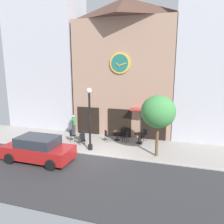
{
  "coord_description": "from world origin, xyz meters",
  "views": [
    {
      "loc": [
        4.77,
        -12.57,
        5.77
      ],
      "look_at": [
        0.27,
        2.17,
        2.49
      ],
      "focal_mm": 35.14,
      "sensor_mm": 36.0,
      "label": 1
    }
  ],
  "objects_px": {
    "pedestrian_green": "(74,124)",
    "parked_car_red": "(38,149)",
    "cafe_chair_right_end": "(126,136)",
    "cafe_chair_left_end": "(145,134)",
    "street_tree": "(158,112)",
    "cafe_table_leftmost": "(83,134)",
    "cafe_table_center_right": "(117,134)",
    "cafe_chair_near_tree": "(82,138)",
    "cafe_chair_corner": "(107,135)",
    "street_lamp": "(90,119)",
    "cafe_chair_curbside": "(72,134)",
    "cafe_chair_mid_row": "(124,131)",
    "cafe_table_rightmost": "(139,136)"
  },
  "relations": [
    {
      "from": "cafe_chair_near_tree",
      "to": "cafe_chair_corner",
      "type": "height_order",
      "value": "same"
    },
    {
      "from": "cafe_table_leftmost",
      "to": "parked_car_red",
      "type": "bearing_deg",
      "value": -104.96
    },
    {
      "from": "cafe_chair_mid_row",
      "to": "cafe_chair_curbside",
      "type": "bearing_deg",
      "value": -152.08
    },
    {
      "from": "cafe_table_rightmost",
      "to": "pedestrian_green",
      "type": "height_order",
      "value": "pedestrian_green"
    },
    {
      "from": "cafe_chair_near_tree",
      "to": "cafe_chair_left_end",
      "type": "relative_size",
      "value": 1.0
    },
    {
      "from": "cafe_chair_curbside",
      "to": "cafe_chair_right_end",
      "type": "xyz_separation_m",
      "value": [
        4.1,
        0.98,
        0.0
      ]
    },
    {
      "from": "cafe_table_center_right",
      "to": "cafe_chair_left_end",
      "type": "bearing_deg",
      "value": 14.64
    },
    {
      "from": "cafe_chair_right_end",
      "to": "pedestrian_green",
      "type": "height_order",
      "value": "pedestrian_green"
    },
    {
      "from": "cafe_chair_left_end",
      "to": "parked_car_red",
      "type": "height_order",
      "value": "parked_car_red"
    },
    {
      "from": "street_tree",
      "to": "cafe_chair_mid_row",
      "type": "height_order",
      "value": "street_tree"
    },
    {
      "from": "cafe_table_leftmost",
      "to": "cafe_chair_corner",
      "type": "relative_size",
      "value": 0.84
    },
    {
      "from": "street_tree",
      "to": "pedestrian_green",
      "type": "bearing_deg",
      "value": 159.78
    },
    {
      "from": "cafe_table_center_right",
      "to": "cafe_chair_curbside",
      "type": "height_order",
      "value": "cafe_chair_curbside"
    },
    {
      "from": "pedestrian_green",
      "to": "cafe_table_rightmost",
      "type": "bearing_deg",
      "value": -6.61
    },
    {
      "from": "cafe_chair_mid_row",
      "to": "cafe_chair_right_end",
      "type": "bearing_deg",
      "value": -64.47
    },
    {
      "from": "pedestrian_green",
      "to": "parked_car_red",
      "type": "height_order",
      "value": "pedestrian_green"
    },
    {
      "from": "cafe_table_rightmost",
      "to": "cafe_table_center_right",
      "type": "bearing_deg",
      "value": 173.71
    },
    {
      "from": "pedestrian_green",
      "to": "parked_car_red",
      "type": "distance_m",
      "value": 5.56
    },
    {
      "from": "cafe_chair_left_end",
      "to": "pedestrian_green",
      "type": "relative_size",
      "value": 0.54
    },
    {
      "from": "cafe_table_center_right",
      "to": "parked_car_red",
      "type": "relative_size",
      "value": 0.18
    },
    {
      "from": "cafe_table_leftmost",
      "to": "cafe_chair_left_end",
      "type": "distance_m",
      "value": 4.8
    },
    {
      "from": "cafe_chair_curbside",
      "to": "pedestrian_green",
      "type": "height_order",
      "value": "pedestrian_green"
    },
    {
      "from": "cafe_table_leftmost",
      "to": "cafe_chair_mid_row",
      "type": "bearing_deg",
      "value": 30.68
    },
    {
      "from": "pedestrian_green",
      "to": "cafe_chair_mid_row",
      "type": "bearing_deg",
      "value": 3.33
    },
    {
      "from": "pedestrian_green",
      "to": "parked_car_red",
      "type": "bearing_deg",
      "value": -85.87
    },
    {
      "from": "cafe_table_leftmost",
      "to": "cafe_table_rightmost",
      "type": "relative_size",
      "value": 0.96
    },
    {
      "from": "cafe_chair_right_end",
      "to": "cafe_chair_left_end",
      "type": "xyz_separation_m",
      "value": [
        1.28,
        0.77,
        0.0
      ]
    },
    {
      "from": "cafe_chair_near_tree",
      "to": "parked_car_red",
      "type": "distance_m",
      "value": 3.61
    },
    {
      "from": "cafe_chair_near_tree",
      "to": "parked_car_red",
      "type": "relative_size",
      "value": 0.21
    },
    {
      "from": "cafe_chair_curbside",
      "to": "parked_car_red",
      "type": "height_order",
      "value": "parked_car_red"
    },
    {
      "from": "cafe_chair_near_tree",
      "to": "street_tree",
      "type": "bearing_deg",
      "value": -4.7
    },
    {
      "from": "street_lamp",
      "to": "cafe_chair_left_end",
      "type": "height_order",
      "value": "street_lamp"
    },
    {
      "from": "street_tree",
      "to": "cafe_chair_right_end",
      "type": "distance_m",
      "value": 3.97
    },
    {
      "from": "cafe_chair_mid_row",
      "to": "pedestrian_green",
      "type": "height_order",
      "value": "pedestrian_green"
    },
    {
      "from": "cafe_chair_right_end",
      "to": "cafe_chair_mid_row",
      "type": "distance_m",
      "value": 1.06
    },
    {
      "from": "cafe_chair_curbside",
      "to": "pedestrian_green",
      "type": "distance_m",
      "value": 1.84
    },
    {
      "from": "street_tree",
      "to": "cafe_chair_right_end",
      "type": "bearing_deg",
      "value": 141.51
    },
    {
      "from": "cafe_chair_right_end",
      "to": "cafe_table_rightmost",
      "type": "bearing_deg",
      "value": 2.11
    },
    {
      "from": "cafe_table_leftmost",
      "to": "cafe_chair_mid_row",
      "type": "height_order",
      "value": "cafe_chair_mid_row"
    },
    {
      "from": "cafe_table_center_right",
      "to": "cafe_chair_corner",
      "type": "relative_size",
      "value": 0.85
    },
    {
      "from": "cafe_table_rightmost",
      "to": "parked_car_red",
      "type": "distance_m",
      "value": 7.24
    },
    {
      "from": "street_tree",
      "to": "cafe_table_center_right",
      "type": "distance_m",
      "value": 4.63
    },
    {
      "from": "cafe_table_rightmost",
      "to": "cafe_chair_curbside",
      "type": "distance_m",
      "value": 5.17
    },
    {
      "from": "cafe_table_rightmost",
      "to": "street_lamp",
      "type": "bearing_deg",
      "value": -143.26
    },
    {
      "from": "pedestrian_green",
      "to": "parked_car_red",
      "type": "xyz_separation_m",
      "value": [
        0.4,
        -5.54,
        -0.1
      ]
    },
    {
      "from": "street_lamp",
      "to": "cafe_chair_curbside",
      "type": "distance_m",
      "value": 2.92
    },
    {
      "from": "cafe_table_leftmost",
      "to": "pedestrian_green",
      "type": "xyz_separation_m",
      "value": [
        -1.5,
        1.43,
        0.31
      ]
    },
    {
      "from": "cafe_chair_right_end",
      "to": "street_lamp",
      "type": "bearing_deg",
      "value": -132.77
    },
    {
      "from": "cafe_chair_right_end",
      "to": "pedestrian_green",
      "type": "bearing_deg",
      "value": 171.65
    },
    {
      "from": "cafe_chair_corner",
      "to": "pedestrian_green",
      "type": "xyz_separation_m",
      "value": [
        -3.32,
        0.98,
        0.33
      ]
    }
  ]
}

